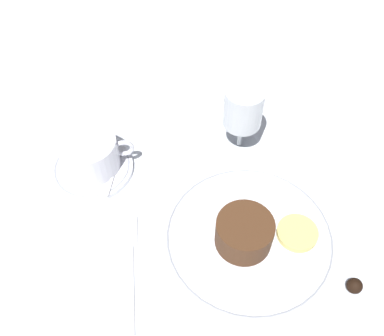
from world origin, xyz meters
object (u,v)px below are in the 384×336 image
at_px(dessert_cake, 244,233).
at_px(wine_glass, 243,112).
at_px(coffee_cup, 89,153).
at_px(fork, 131,258).
at_px(dinner_plate, 249,238).

bearing_deg(dessert_cake, wine_glass, 78.99).
bearing_deg(coffee_cup, dessert_cake, -39.92).
xyz_separation_m(coffee_cup, wine_glass, (0.25, 0.01, 0.04)).
bearing_deg(coffee_cup, fork, -74.07).
xyz_separation_m(coffee_cup, fork, (0.05, -0.18, -0.04)).
bearing_deg(wine_glass, dessert_cake, -101.01).
distance_m(fork, dessert_cake, 0.17).
bearing_deg(coffee_cup, dinner_plate, -37.44).
bearing_deg(dinner_plate, wine_glass, 82.05).
bearing_deg(dinner_plate, fork, -179.24).
bearing_deg(coffee_cup, wine_glass, 2.64).
xyz_separation_m(dinner_plate, coffee_cup, (-0.23, 0.17, 0.03)).
distance_m(wine_glass, dessert_cake, 0.20).
relative_size(wine_glass, fork, 0.71).
distance_m(coffee_cup, fork, 0.19).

